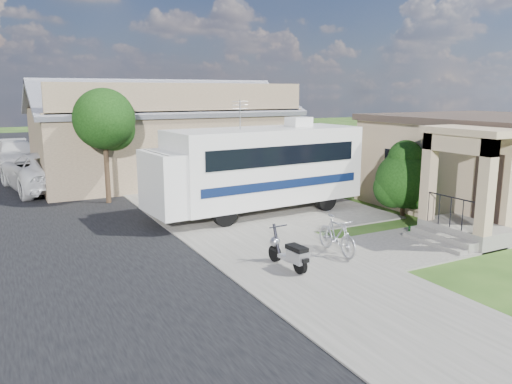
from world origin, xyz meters
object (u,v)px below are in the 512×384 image
motorhome (257,166)px  pickup_truck (43,171)px  bicycle (337,237)px  van (17,156)px  scooter (290,253)px  garden_hose (415,231)px  shrub (404,177)px

motorhome → pickup_truck: 10.86m
motorhome → pickup_truck: bearing=122.7°
bicycle → van: bearing=110.6°
motorhome → scooter: (-2.14, -5.73, -1.30)m
van → garden_hose: size_ratio=13.21×
pickup_truck → garden_hose: size_ratio=14.59×
garden_hose → motorhome: bearing=122.7°
shrub → garden_hose: (-1.42, -2.05, -1.31)m
motorhome → shrub: (4.51, -2.75, -0.35)m
scooter → garden_hose: bearing=5.2°
shrub → pickup_truck: 15.87m
shrub → van: (-11.78, 18.47, -0.58)m
pickup_truck → van: size_ratio=1.10×
motorhome → garden_hose: 5.95m
van → motorhome: bearing=-71.7°
shrub → garden_hose: 2.82m
motorhome → pickup_truck: motorhome is taller
scooter → van: size_ratio=0.27×
scooter → pickup_truck: size_ratio=0.25×
pickup_truck → scooter: bearing=98.8°
scooter → van: bearing=98.6°
shrub → scooter: 7.34m
motorhome → scooter: size_ratio=5.27×
shrub → scooter: (-6.65, -2.97, -0.95)m
van → garden_hose: (10.36, -20.52, -0.73)m
bicycle → pickup_truck: (-6.13, 13.96, 0.36)m
garden_hose → pickup_truck: bearing=125.5°
garden_hose → scooter: bearing=-170.0°
motorhome → pickup_truck: size_ratio=1.29×
van → garden_hose: bearing=-69.7°
motorhome → bicycle: size_ratio=4.70×
pickup_truck → van: pickup_truck is taller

